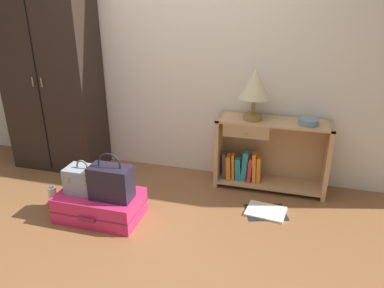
# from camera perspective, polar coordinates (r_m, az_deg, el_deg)

# --- Properties ---
(ground_plane) EXTENTS (9.00, 9.00, 0.00)m
(ground_plane) POSITION_cam_1_polar(r_m,az_deg,el_deg) (2.90, -10.61, -15.97)
(ground_plane) COLOR brown
(back_wall) EXTENTS (6.40, 0.10, 2.60)m
(back_wall) POSITION_cam_1_polar(r_m,az_deg,el_deg) (3.70, -1.81, 15.02)
(back_wall) COLOR silver
(back_wall) RESTS_ON ground_plane
(wardrobe) EXTENTS (0.94, 0.47, 1.96)m
(wardrobe) POSITION_cam_1_polar(r_m,az_deg,el_deg) (4.08, -20.96, 9.70)
(wardrobe) COLOR black
(wardrobe) RESTS_ON ground_plane
(bookshelf) EXTENTS (1.05, 0.33, 0.70)m
(bookshelf) POSITION_cam_1_polar(r_m,az_deg,el_deg) (3.60, 11.37, -1.60)
(bookshelf) COLOR tan
(bookshelf) RESTS_ON ground_plane
(table_lamp) EXTENTS (0.29, 0.29, 0.47)m
(table_lamp) POSITION_cam_1_polar(r_m,az_deg,el_deg) (3.35, 9.75, 8.89)
(table_lamp) COLOR olive
(table_lamp) RESTS_ON bookshelf
(bowl) EXTENTS (0.17, 0.17, 0.06)m
(bowl) POSITION_cam_1_polar(r_m,az_deg,el_deg) (3.41, 17.63, 3.33)
(bowl) COLOR slate
(bowl) RESTS_ON bookshelf
(suitcase_large) EXTENTS (0.70, 0.44, 0.23)m
(suitcase_large) POSITION_cam_1_polar(r_m,az_deg,el_deg) (3.25, -14.08, -9.21)
(suitcase_large) COLOR #DB2860
(suitcase_large) RESTS_ON ground_plane
(train_case) EXTENTS (0.28, 0.21, 0.29)m
(train_case) POSITION_cam_1_polar(r_m,az_deg,el_deg) (3.20, -16.47, -5.33)
(train_case) COLOR #8E99A3
(train_case) RESTS_ON suitcase_large
(handbag) EXTENTS (0.34, 0.18, 0.40)m
(handbag) POSITION_cam_1_polar(r_m,az_deg,el_deg) (3.04, -12.46, -5.81)
(handbag) COLOR #231E2D
(handbag) RESTS_ON suitcase_large
(bottle) EXTENTS (0.07, 0.07, 0.22)m
(bottle) POSITION_cam_1_polar(r_m,az_deg,el_deg) (3.51, -20.79, -7.73)
(bottle) COLOR white
(bottle) RESTS_ON ground_plane
(open_book_on_floor) EXTENTS (0.41, 0.36, 0.02)m
(open_book_on_floor) POSITION_cam_1_polar(r_m,az_deg,el_deg) (3.33, 11.40, -10.26)
(open_book_on_floor) COLOR white
(open_book_on_floor) RESTS_ON ground_plane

